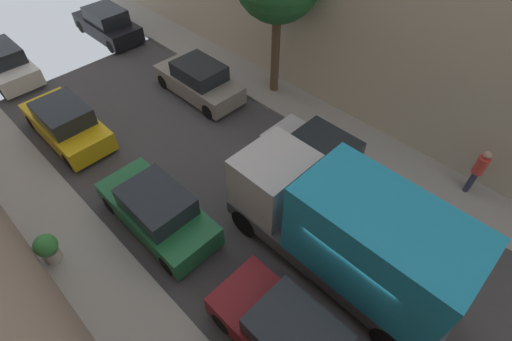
# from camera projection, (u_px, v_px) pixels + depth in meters

# --- Properties ---
(ground) EXTENTS (32.00, 32.00, 0.00)m
(ground) POSITION_uv_depth(u_px,v_px,m) (354.00, 280.00, 10.76)
(ground) COLOR #423F42
(sidewalk_right) EXTENTS (2.00, 44.00, 0.15)m
(sidewalk_right) POSITION_uv_depth(u_px,v_px,m) (437.00, 185.00, 13.15)
(sidewalk_right) COLOR gray
(sidewalk_right) RESTS_ON ground
(parked_car_left_2) EXTENTS (1.78, 4.20, 1.57)m
(parked_car_left_2) POSITION_uv_depth(u_px,v_px,m) (291.00, 338.00, 8.97)
(parked_car_left_2) COLOR maroon
(parked_car_left_2) RESTS_ON ground
(parked_car_left_3) EXTENTS (1.78, 4.20, 1.57)m
(parked_car_left_3) POSITION_uv_depth(u_px,v_px,m) (157.00, 210.00, 11.57)
(parked_car_left_3) COLOR #1E6638
(parked_car_left_3) RESTS_ON ground
(parked_car_left_4) EXTENTS (1.78, 4.20, 1.57)m
(parked_car_left_4) POSITION_uv_depth(u_px,v_px,m) (66.00, 123.00, 14.43)
(parked_car_left_4) COLOR gold
(parked_car_left_4) RESTS_ON ground
(parked_car_left_5) EXTENTS (1.78, 4.20, 1.57)m
(parked_car_left_5) POSITION_uv_depth(u_px,v_px,m) (4.00, 64.00, 17.37)
(parked_car_left_5) COLOR white
(parked_car_left_5) RESTS_ON ground
(parked_car_right_1) EXTENTS (1.78, 4.20, 1.57)m
(parked_car_right_1) POSITION_uv_depth(u_px,v_px,m) (321.00, 156.00, 13.20)
(parked_car_right_1) COLOR silver
(parked_car_right_1) RESTS_ON ground
(parked_car_right_2) EXTENTS (1.78, 4.20, 1.57)m
(parked_car_right_2) POSITION_uv_depth(u_px,v_px,m) (199.00, 81.00, 16.41)
(parked_car_right_2) COLOR gray
(parked_car_right_2) RESTS_ON ground
(parked_car_right_3) EXTENTS (1.78, 4.20, 1.57)m
(parked_car_right_3) POSITION_uv_depth(u_px,v_px,m) (107.00, 24.00, 20.07)
(parked_car_right_3) COLOR black
(parked_car_right_3) RESTS_ON ground
(delivery_truck) EXTENTS (2.26, 6.60, 3.38)m
(delivery_truck) POSITION_uv_depth(u_px,v_px,m) (348.00, 232.00, 9.76)
(delivery_truck) COLOR #4C4C51
(delivery_truck) RESTS_ON ground
(pedestrian) EXTENTS (0.40, 0.36, 1.72)m
(pedestrian) POSITION_uv_depth(u_px,v_px,m) (478.00, 170.00, 12.26)
(pedestrian) COLOR #2D334C
(pedestrian) RESTS_ON sidewalk_right
(potted_plant_1) EXTENTS (0.65, 0.65, 1.00)m
(potted_plant_1) POSITION_uv_depth(u_px,v_px,m) (47.00, 248.00, 10.69)
(potted_plant_1) COLOR #B2A899
(potted_plant_1) RESTS_ON sidewalk_left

